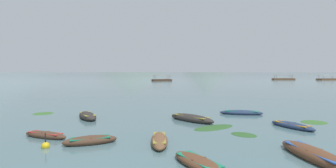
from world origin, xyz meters
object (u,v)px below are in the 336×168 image
at_px(rowboat_4, 159,140).
at_px(rowboat_5, 292,126).
at_px(ferry_0, 162,80).
at_px(rowboat_7, 90,141).
at_px(rowboat_3, 45,135).
at_px(ferry_1, 328,79).
at_px(rowboat_2, 88,116).
at_px(rowboat_6, 241,113).
at_px(ferry_2, 283,79).
at_px(rowboat_0, 192,118).
at_px(rowboat_1, 314,155).
at_px(rowboat_8, 199,163).
at_px(mooring_buoy, 46,146).

height_order(rowboat_4, rowboat_5, rowboat_4).
height_order(rowboat_4, ferry_0, ferry_0).
distance_m(rowboat_5, rowboat_7, 14.06).
bearing_deg(rowboat_3, rowboat_5, 8.39).
xyz_separation_m(rowboat_5, ferry_1, (67.03, 100.14, 0.29)).
xyz_separation_m(rowboat_2, ferry_0, (5.92, 86.56, 0.23)).
height_order(rowboat_6, ferry_2, ferry_2).
bearing_deg(rowboat_0, ferry_0, 91.95).
distance_m(rowboat_1, rowboat_6, 12.64).
height_order(rowboat_0, ferry_2, ferry_2).
bearing_deg(rowboat_0, rowboat_6, 32.25).
relative_size(rowboat_2, ferry_0, 0.43).
bearing_deg(rowboat_0, rowboat_1, -63.59).
distance_m(rowboat_3, ferry_0, 93.20).
bearing_deg(ferry_2, rowboat_2, -122.62).
height_order(rowboat_0, rowboat_6, rowboat_0).
distance_m(rowboat_7, rowboat_8, 6.74).
relative_size(rowboat_2, ferry_1, 0.35).
bearing_deg(rowboat_7, rowboat_4, -0.07).
height_order(rowboat_3, ferry_2, ferry_2).
height_order(rowboat_0, rowboat_3, rowboat_0).
distance_m(rowboat_6, ferry_0, 84.98).
bearing_deg(rowboat_1, rowboat_8, -171.66).
height_order(rowboat_5, mooring_buoy, mooring_buoy).
height_order(rowboat_3, rowboat_5, rowboat_5).
height_order(ferry_0, ferry_2, same).
bearing_deg(ferry_1, rowboat_7, -127.75).
relative_size(rowboat_4, ferry_2, 0.35).
height_order(rowboat_2, mooring_buoy, mooring_buoy).
bearing_deg(rowboat_0, rowboat_3, -151.87).
distance_m(rowboat_5, ferry_2, 114.13).
bearing_deg(rowboat_8, rowboat_4, 115.70).
relative_size(ferry_0, mooring_buoy, 9.43).
bearing_deg(rowboat_8, ferry_1, 55.19).
bearing_deg(rowboat_7, rowboat_3, 155.81).
distance_m(rowboat_7, ferry_0, 94.45).
relative_size(rowboat_1, rowboat_3, 1.44).
relative_size(rowboat_5, rowboat_8, 1.04).
bearing_deg(mooring_buoy, ferry_0, 86.59).
height_order(rowboat_3, rowboat_8, rowboat_8).
bearing_deg(ferry_2, mooring_buoy, -120.41).
xyz_separation_m(rowboat_3, ferry_1, (83.71, 102.60, 0.29)).
bearing_deg(ferry_0, mooring_buoy, -93.41).
height_order(rowboat_0, ferry_1, ferry_1).
distance_m(rowboat_2, mooring_buoy, 8.58).
xyz_separation_m(rowboat_0, rowboat_2, (-8.91, 1.25, 0.00)).
height_order(rowboat_7, ferry_0, ferry_0).
xyz_separation_m(rowboat_4, rowboat_7, (-3.92, 0.00, 0.00)).
height_order(rowboat_5, ferry_2, ferry_2).
distance_m(rowboat_8, ferry_2, 124.32).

